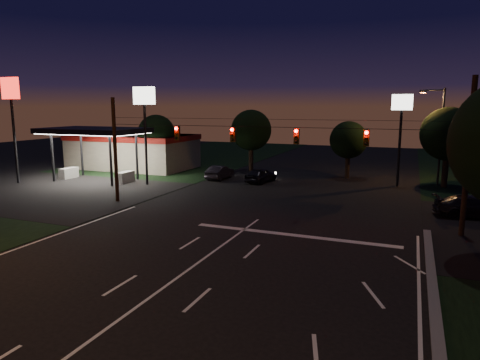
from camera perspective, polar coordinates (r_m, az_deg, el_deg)
The scene contains 18 objects.
ground at distance 16.48m, azimuth -14.88°, elevation -16.93°, with size 140.00×140.00×0.00m, color black.
cross_street_left at distance 40.78m, azimuth -24.04°, elevation -1.42°, with size 20.00×16.00×0.02m, color black.
stop_bar at distance 25.02m, azimuth 7.03°, elevation -7.29°, with size 12.00×0.50×0.01m, color silver.
utility_pole_right at distance 27.79m, azimuth 27.38°, elevation -6.61°, with size 0.30×0.30×9.00m, color black.
utility_pole_left at distance 34.75m, azimuth -15.99°, elevation -2.77°, with size 0.28×0.28×8.00m, color black.
signal_span at distance 28.18m, azimuth 3.18°, elevation 6.07°, with size 24.00×0.40×1.56m.
gas_station at distance 52.42m, azimuth -14.34°, elevation 4.07°, with size 14.20×16.10×5.25m.
pole_sign_left_near at distance 40.80m, azimuth -12.61°, elevation 9.07°, with size 2.20×0.30×9.10m.
pole_sign_left_far at distance 45.92m, azimuth -28.18°, elevation 9.00°, with size 2.00×0.30×10.00m.
pole_sign_right at distance 41.68m, azimuth 20.70°, elevation 7.67°, with size 1.80×0.30×8.40m.
street_light_right_far at distance 43.76m, azimuth 24.95°, elevation 6.15°, with size 2.20×0.35×9.00m.
tree_far_a at distance 49.85m, azimuth -10.99°, elevation 6.07°, with size 4.20×4.20×6.42m.
tree_far_b at distance 48.92m, azimuth 1.56°, elevation 6.60°, with size 4.60×4.60×6.98m.
tree_far_c at distance 45.29m, azimuth 14.30°, elevation 5.14°, with size 3.80×3.80×5.86m.
tree_far_d at distance 42.96m, azimuth 26.01°, elevation 5.47°, with size 4.80×4.80×7.30m.
car_oncoming_a at distance 41.80m, azimuth 2.79°, elevation 0.66°, with size 1.66×4.13×1.41m, color black.
car_oncoming_b at distance 43.69m, azimuth -2.72°, elevation 1.03°, with size 1.45×4.17×1.37m, color black.
car_cross at distance 32.42m, azimuth 28.78°, elevation -3.17°, with size 2.05×5.04×1.46m, color black.
Camera 1 is at (9.07, -11.65, 7.31)m, focal length 32.00 mm.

